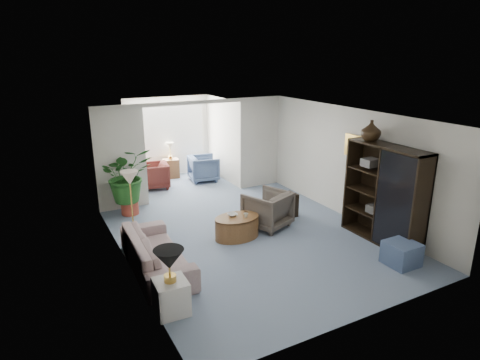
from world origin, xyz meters
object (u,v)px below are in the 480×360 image
cabinet_urn (371,130)px  ottoman (402,254)px  sunroom_table (171,168)px  floor_lamp (130,178)px  coffee_bowl (232,215)px  sunroom_chair_maroon (154,176)px  end_table (171,297)px  sunroom_chair_blue (204,168)px  wingback_chair (267,209)px  side_table_dark (286,205)px  coffee_cup (246,215)px  plant_pot (130,207)px  coffee_table (237,227)px  sofa (156,252)px  framed_picture (355,146)px  table_lamp (169,259)px  entertainment_cabinet (384,194)px

cabinet_urn → ottoman: cabinet_urn is taller
sunroom_table → floor_lamp: bearing=-119.7°
coffee_bowl → sunroom_chair_maroon: sunroom_chair_maroon is taller
end_table → sunroom_chair_blue: 6.50m
wingback_chair → ottoman: (1.22, -2.57, -0.19)m
floor_lamp → coffee_bowl: (1.79, -1.00, -0.78)m
side_table_dark → end_table: bearing=-147.3°
coffee_cup → plant_pot: size_ratio=0.23×
coffee_table → cabinet_urn: bearing=-21.4°
floor_lamp → sunroom_chair_blue: (2.81, 2.86, -0.88)m
sofa → coffee_bowl: (1.78, 0.56, 0.16)m
wingback_chair → sunroom_chair_blue: wingback_chair is taller
framed_picture → side_table_dark: framed_picture is taller
floor_lamp → coffee_bowl: size_ratio=1.84×
sunroom_chair_blue → sunroom_table: size_ratio=1.43×
table_lamp → sunroom_chair_blue: table_lamp is taller
sunroom_chair_blue → sofa: bearing=156.4°
floor_lamp → coffee_table: bearing=-30.9°
end_table → cabinet_urn: size_ratio=1.25×
end_table → coffee_bowl: (1.98, 1.91, 0.22)m
floor_lamp → ottoman: size_ratio=0.68×
coffee_bowl → ottoman: size_ratio=0.37×
wingback_chair → table_lamp: bearing=12.8°
sofa → coffee_bowl: sofa is taller
end_table → plant_pot: size_ratio=1.28×
end_table → sunroom_table: 6.89m
framed_picture → sunroom_table: bearing=116.3°
coffee_cup → entertainment_cabinet: 2.76m
coffee_table → sunroom_table: 4.71m
cabinet_urn → side_table_dark: bearing=123.1°
coffee_cup → sunroom_chair_maroon: (-0.68, 4.06, -0.14)m
coffee_cup → side_table_dark: (1.39, 0.58, -0.22)m
framed_picture → floor_lamp: framed_picture is taller
floor_lamp → sunroom_chair_maroon: floor_lamp is taller
coffee_bowl → end_table: bearing=-136.1°
sofa → ottoman: (3.90, -1.92, -0.11)m
end_table → framed_picture: bearing=17.1°
table_lamp → framed_picture: bearing=17.1°
cabinet_urn → coffee_table: bearing=158.6°
side_table_dark → ottoman: side_table_dark is taller
coffee_cup → entertainment_cabinet: bearing=-30.4°
coffee_table → sunroom_table: size_ratio=1.66×
framed_picture → end_table: framed_picture is taller
coffee_bowl → side_table_dark: (1.59, 0.38, -0.20)m
entertainment_cabinet → framed_picture: bearing=78.5°
framed_picture → end_table: 5.18m
sofa → entertainment_cabinet: entertainment_cabinet is taller
side_table_dark → sunroom_table: (-1.32, 4.22, 0.01)m
framed_picture → sunroom_chair_maroon: bearing=127.1°
floor_lamp → wingback_chair: floor_lamp is taller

